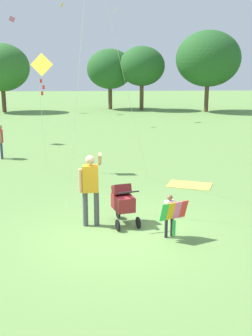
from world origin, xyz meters
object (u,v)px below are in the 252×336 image
(person_adult_flyer, at_px, (90,184))
(person_kid_running, at_px, (1,139))
(stroller, at_px, (123,200))
(picnic_blanket, at_px, (190,185))
(child_with_butterfly_kite, at_px, (170,212))
(kite_green_novelty, at_px, (42,69))

(person_adult_flyer, bearing_deg, person_kid_running, 116.47)
(person_adult_flyer, height_order, stroller, person_adult_flyer)
(stroller, xyz_separation_m, picnic_blanket, (2.40, 3.28, -0.60))
(stroller, xyz_separation_m, person_kid_running, (-4.72, 7.84, 0.25))
(stroller, bearing_deg, person_kid_running, 121.05)
(person_kid_running, bearing_deg, stroller, -58.95)
(child_with_butterfly_kite, xyz_separation_m, kite_green_novelty, (-3.57, 6.36, 3.12))
(person_adult_flyer, distance_m, picnic_blanket, 4.74)
(kite_green_novelty, bearing_deg, person_adult_flyer, -72.23)
(person_adult_flyer, height_order, picnic_blanket, person_adult_flyer)
(person_adult_flyer, bearing_deg, picnic_blanket, 46.47)
(picnic_blanket, bearing_deg, kite_green_novelty, 156.45)
(child_with_butterfly_kite, relative_size, person_adult_flyer, 0.55)
(child_with_butterfly_kite, bearing_deg, stroller, 137.88)
(child_with_butterfly_kite, relative_size, person_kid_running, 0.70)
(person_adult_flyer, distance_m, kite_green_novelty, 6.37)
(kite_green_novelty, bearing_deg, stroller, -64.91)
(person_kid_running, relative_size, picnic_blanket, 1.02)
(child_with_butterfly_kite, distance_m, kite_green_novelty, 7.94)
(kite_green_novelty, bearing_deg, picnic_blanket, -23.55)
(child_with_butterfly_kite, relative_size, stroller, 0.90)
(stroller, distance_m, person_kid_running, 9.15)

